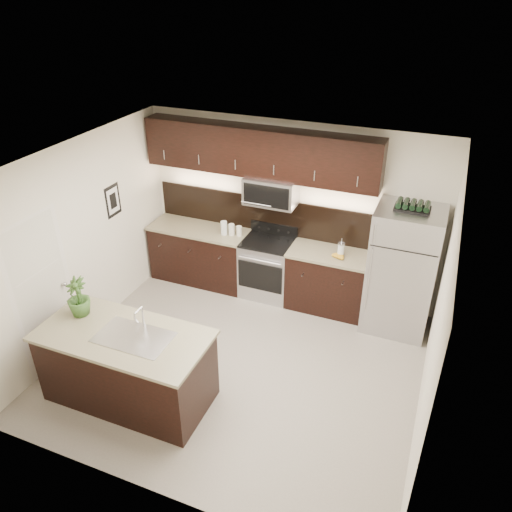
# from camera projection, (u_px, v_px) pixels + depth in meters

# --- Properties ---
(ground) EXTENTS (4.50, 4.50, 0.00)m
(ground) POSITION_uv_depth(u_px,v_px,m) (239.00, 364.00, 6.52)
(ground) COLOR gray
(ground) RESTS_ON ground
(room_walls) EXTENTS (4.52, 4.02, 2.71)m
(room_walls) POSITION_uv_depth(u_px,v_px,m) (226.00, 251.00, 5.68)
(room_walls) COLOR silver
(room_walls) RESTS_ON ground
(counter_run) EXTENTS (3.51, 0.65, 0.94)m
(counter_run) POSITION_uv_depth(u_px,v_px,m) (255.00, 265.00, 7.79)
(counter_run) COLOR black
(counter_run) RESTS_ON ground
(upper_fixtures) EXTENTS (3.49, 0.40, 1.66)m
(upper_fixtures) POSITION_uv_depth(u_px,v_px,m) (261.00, 160.00, 7.07)
(upper_fixtures) COLOR black
(upper_fixtures) RESTS_ON counter_run
(island) EXTENTS (1.96, 0.96, 0.94)m
(island) POSITION_uv_depth(u_px,v_px,m) (128.00, 366.00, 5.80)
(island) COLOR black
(island) RESTS_ON ground
(sink_faucet) EXTENTS (0.84, 0.50, 0.28)m
(sink_faucet) POSITION_uv_depth(u_px,v_px,m) (134.00, 336.00, 5.52)
(sink_faucet) COLOR silver
(sink_faucet) RESTS_ON island
(refrigerator) EXTENTS (0.88, 0.79, 1.82)m
(refrigerator) POSITION_uv_depth(u_px,v_px,m) (402.00, 270.00, 6.81)
(refrigerator) COLOR #B2B2B7
(refrigerator) RESTS_ON ground
(wine_rack) EXTENTS (0.45, 0.28, 0.10)m
(wine_rack) POSITION_uv_depth(u_px,v_px,m) (413.00, 206.00, 6.34)
(wine_rack) COLOR black
(wine_rack) RESTS_ON refrigerator
(plant) EXTENTS (0.31, 0.31, 0.48)m
(plant) POSITION_uv_depth(u_px,v_px,m) (78.00, 297.00, 5.78)
(plant) COLOR #335923
(plant) RESTS_ON island
(canisters) EXTENTS (0.32, 0.15, 0.22)m
(canisters) POSITION_uv_depth(u_px,v_px,m) (230.00, 229.00, 7.62)
(canisters) COLOR silver
(canisters) RESTS_ON counter_run
(french_press) EXTENTS (0.10, 0.10, 0.28)m
(french_press) POSITION_uv_depth(u_px,v_px,m) (341.00, 250.00, 7.04)
(french_press) COLOR silver
(french_press) RESTS_ON counter_run
(bananas) EXTENTS (0.23, 0.20, 0.06)m
(bananas) POSITION_uv_depth(u_px,v_px,m) (336.00, 255.00, 7.07)
(bananas) COLOR #C08B1B
(bananas) RESTS_ON counter_run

